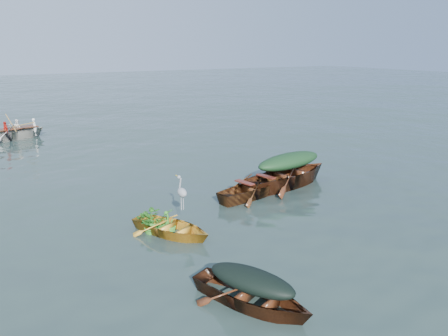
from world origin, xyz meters
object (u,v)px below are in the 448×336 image
object	(u,v)px
open_wooden_boat	(255,196)
heron	(182,197)
green_tarp_boat	(288,186)
rowed_boat	(13,140)
yellow_dinghy	(172,235)
dark_covered_boat	(251,306)

from	to	relation	value
open_wooden_boat	heron	bearing A→B (deg)	97.22
green_tarp_boat	rowed_boat	bearing A→B (deg)	19.38
open_wooden_boat	heron	world-z (taller)	heron
open_wooden_boat	green_tarp_boat	bearing A→B (deg)	-92.65
yellow_dinghy	rowed_boat	xyz separation A→B (m)	(-2.32, 14.91, 0.00)
green_tarp_boat	heron	distance (m)	4.89
yellow_dinghy	open_wooden_boat	xyz separation A→B (m)	(3.53, 1.40, 0.00)
green_tarp_boat	open_wooden_boat	xyz separation A→B (m)	(-1.56, -0.27, 0.00)
dark_covered_boat	heron	distance (m)	4.08
yellow_dinghy	rowed_boat	bearing A→B (deg)	70.89
yellow_dinghy	heron	bearing A→B (deg)	5.19
green_tarp_boat	heron	bearing A→B (deg)	96.66
dark_covered_boat	open_wooden_boat	size ratio (longest dim) A/B	0.79
rowed_boat	yellow_dinghy	bearing A→B (deg)	174.15
rowed_boat	dark_covered_boat	bearing A→B (deg)	172.43
dark_covered_boat	heron	world-z (taller)	heron
rowed_boat	heron	xyz separation A→B (m)	(2.79, -14.61, 0.83)
open_wooden_boat	yellow_dinghy	bearing A→B (deg)	99.16
yellow_dinghy	green_tarp_boat	size ratio (longest dim) A/B	0.55
yellow_dinghy	dark_covered_boat	distance (m)	3.66
open_wooden_boat	rowed_boat	world-z (taller)	rowed_boat
heron	yellow_dinghy	bearing A→B (deg)	-174.81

